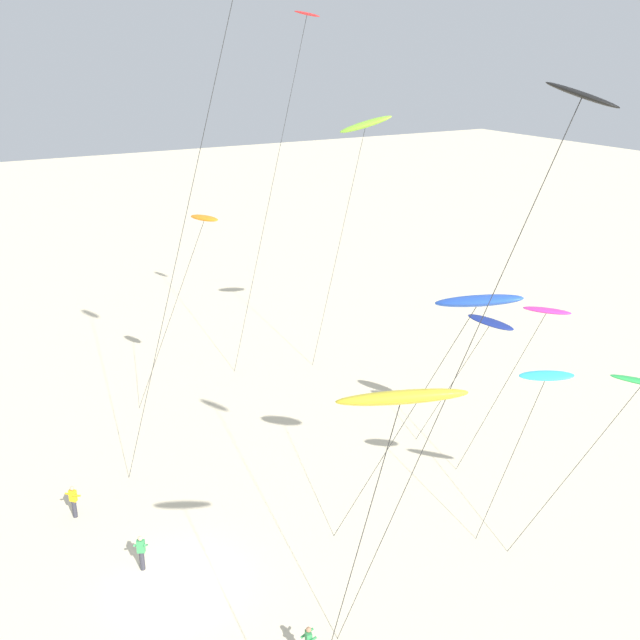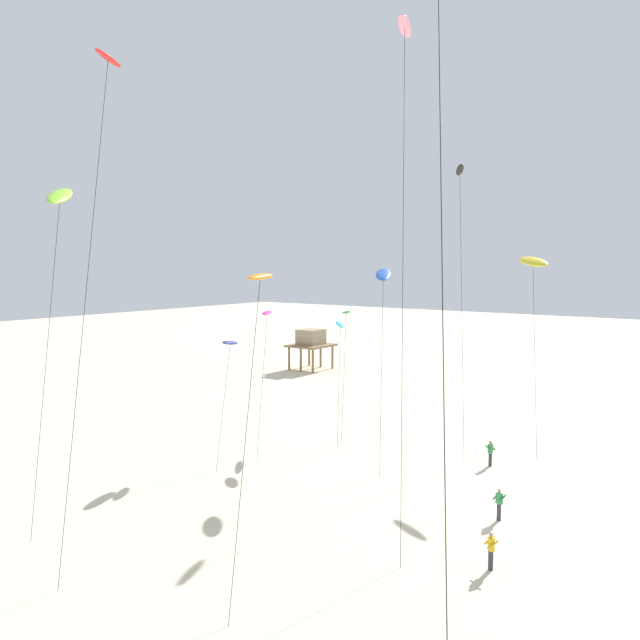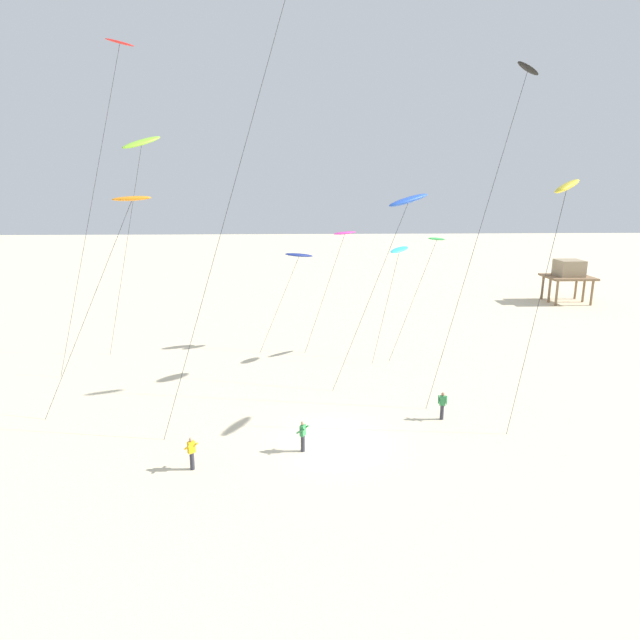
% 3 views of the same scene
% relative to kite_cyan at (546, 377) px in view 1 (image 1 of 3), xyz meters
% --- Properties ---
extents(ground_plane, '(260.00, 260.00, 0.00)m').
position_rel_kite_cyan_xyz_m(ground_plane, '(-5.81, -14.01, -8.58)').
color(ground_plane, beige).
extents(kite_cyan, '(3.04, 2.14, 8.97)m').
position_rel_kite_cyan_xyz_m(kite_cyan, '(0.00, 0.00, 0.00)').
color(kite_cyan, '#33BFE0').
rests_on(kite_cyan, ground).
extents(kite_yellow, '(4.06, 3.13, 13.88)m').
position_rel_kite_cyan_xyz_m(kite_yellow, '(6.42, -11.93, 4.65)').
color(kite_yellow, yellow).
rests_on(kite_yellow, ground).
extents(kite_lime, '(4.86, 3.33, 17.36)m').
position_rel_kite_cyan_xyz_m(kite_lime, '(-19.67, 3.95, 7.93)').
color(kite_lime, '#8CD833').
rests_on(kite_lime, ground).
extents(kite_black, '(6.85, 4.00, 20.38)m').
position_rel_kite_cyan_xyz_m(kite_black, '(5.82, -6.61, 10.71)').
color(kite_black, black).
rests_on(kite_black, ground).
extents(kite_orange, '(6.37, 3.53, 12.78)m').
position_rel_kite_cyan_xyz_m(kite_orange, '(-17.39, -7.54, 3.86)').
color(kite_orange, orange).
rests_on(kite_orange, ground).
extents(kite_navy, '(4.61, 2.75, 8.11)m').
position_rel_kite_cyan_xyz_m(kite_navy, '(-7.56, 3.89, -0.82)').
color(kite_navy, navy).
rests_on(kite_navy, ground).
extents(kite_red, '(6.24, 3.47, 22.92)m').
position_rel_kite_cyan_xyz_m(kite_red, '(-19.74, -0.26, 12.98)').
color(kite_red, red).
rests_on(kite_red, ground).
extents(kite_blue, '(6.93, 4.24, 12.98)m').
position_rel_kite_cyan_xyz_m(kite_blue, '(-0.22, -3.73, 3.77)').
color(kite_blue, blue).
rests_on(kite_blue, ground).
extents(kite_magenta, '(4.47, 2.74, 9.75)m').
position_rel_kite_cyan_xyz_m(kite_magenta, '(-3.84, 3.78, 0.92)').
color(kite_magenta, '#D8339E').
rests_on(kite_magenta, ground).
extents(kite_flyer_nearest, '(0.73, 0.73, 1.67)m').
position_rel_kite_cyan_xyz_m(kite_flyer_nearest, '(-12.79, -16.54, -7.68)').
color(kite_flyer_nearest, '#33333D').
rests_on(kite_flyer_nearest, ground).
extents(kite_flyer_middle, '(0.69, 0.70, 1.67)m').
position_rel_kite_cyan_xyz_m(kite_flyer_middle, '(-7.46, -14.93, -7.68)').
color(kite_flyer_middle, '#33333D').
rests_on(kite_flyer_middle, ground).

